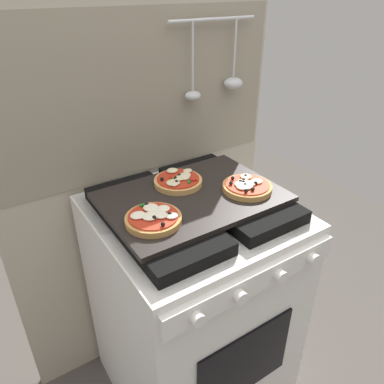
{
  "coord_description": "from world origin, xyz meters",
  "views": [
    {
      "loc": [
        -0.55,
        -0.84,
        1.49
      ],
      "look_at": [
        0.0,
        0.0,
        0.93
      ],
      "focal_mm": 34.79,
      "sensor_mm": 36.0,
      "label": 1
    }
  ],
  "objects_px": {
    "stove": "(192,303)",
    "pizza_right": "(247,186)",
    "baking_tray": "(192,197)",
    "pizza_center": "(179,180)",
    "pizza_left": "(154,218)"
  },
  "relations": [
    {
      "from": "baking_tray",
      "to": "pizza_center",
      "type": "height_order",
      "value": "pizza_center"
    },
    {
      "from": "pizza_left",
      "to": "pizza_right",
      "type": "xyz_separation_m",
      "value": [
        0.33,
        -0.0,
        -0.0
      ]
    },
    {
      "from": "stove",
      "to": "pizza_right",
      "type": "relative_size",
      "value": 5.74
    },
    {
      "from": "pizza_right",
      "to": "pizza_center",
      "type": "height_order",
      "value": "same"
    },
    {
      "from": "stove",
      "to": "pizza_left",
      "type": "bearing_deg",
      "value": -158.82
    },
    {
      "from": "stove",
      "to": "pizza_right",
      "type": "distance_m",
      "value": 0.51
    },
    {
      "from": "pizza_left",
      "to": "pizza_center",
      "type": "distance_m",
      "value": 0.23
    },
    {
      "from": "baking_tray",
      "to": "pizza_center",
      "type": "xyz_separation_m",
      "value": [
        0.0,
        0.08,
        0.02
      ]
    },
    {
      "from": "stove",
      "to": "pizza_center",
      "type": "bearing_deg",
      "value": 88.47
    },
    {
      "from": "baking_tray",
      "to": "pizza_center",
      "type": "bearing_deg",
      "value": 88.44
    },
    {
      "from": "pizza_left",
      "to": "pizza_right",
      "type": "distance_m",
      "value": 0.33
    },
    {
      "from": "baking_tray",
      "to": "pizza_left",
      "type": "relative_size",
      "value": 3.45
    },
    {
      "from": "stove",
      "to": "baking_tray",
      "type": "height_order",
      "value": "baking_tray"
    },
    {
      "from": "pizza_right",
      "to": "pizza_center",
      "type": "distance_m",
      "value": 0.22
    },
    {
      "from": "stove",
      "to": "pizza_center",
      "type": "distance_m",
      "value": 0.49
    }
  ]
}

